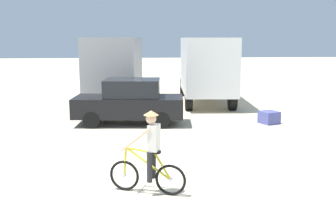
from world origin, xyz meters
TOP-DOWN VIEW (x-y plane):
  - ground_plane at (0.00, 0.00)m, footprint 120.00×120.00m
  - box_truck_grey_hauler at (-2.44, 11.09)m, footprint 2.97×6.94m
  - box_truck_avon_van at (2.18, 10.61)m, footprint 2.85×6.90m
  - sedan_parked at (-1.73, 5.67)m, footprint 4.35×2.16m
  - cyclist_orange_shirt at (-1.28, -1.43)m, footprint 1.64×0.75m
  - supply_crate at (3.73, 5.25)m, footprint 0.84×0.83m

SIDE VIEW (x-z plane):
  - ground_plane at x=0.00m, z-range 0.00..0.00m
  - supply_crate at x=3.73m, z-range 0.00..0.49m
  - cyclist_orange_shirt at x=-1.28m, z-range -0.06..1.76m
  - sedan_parked at x=-1.73m, z-range 0.00..1.76m
  - box_truck_grey_hauler at x=-2.44m, z-range 0.20..3.55m
  - box_truck_avon_van at x=2.18m, z-range 0.20..3.55m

